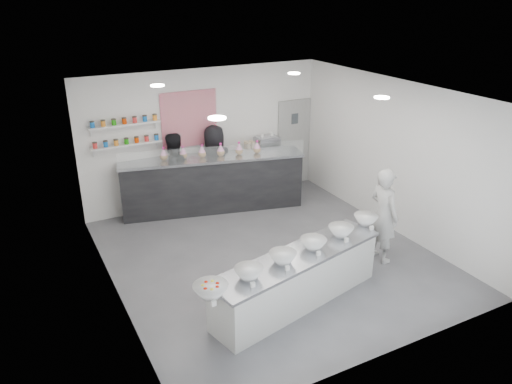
% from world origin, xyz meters
% --- Properties ---
extents(floor, '(6.00, 6.00, 0.00)m').
position_xyz_m(floor, '(0.00, 0.00, 0.00)').
color(floor, '#515156').
rests_on(floor, ground).
extents(ceiling, '(6.00, 6.00, 0.00)m').
position_xyz_m(ceiling, '(0.00, 0.00, 3.00)').
color(ceiling, white).
rests_on(ceiling, floor).
extents(back_wall, '(5.50, 0.00, 5.50)m').
position_xyz_m(back_wall, '(0.00, 3.00, 1.50)').
color(back_wall, white).
rests_on(back_wall, floor).
extents(left_wall, '(0.00, 6.00, 6.00)m').
position_xyz_m(left_wall, '(-2.75, 0.00, 1.50)').
color(left_wall, white).
rests_on(left_wall, floor).
extents(right_wall, '(0.00, 6.00, 6.00)m').
position_xyz_m(right_wall, '(2.75, 0.00, 1.50)').
color(right_wall, white).
rests_on(right_wall, floor).
extents(back_door, '(0.88, 0.04, 2.10)m').
position_xyz_m(back_door, '(2.30, 2.97, 1.05)').
color(back_door, '#979795').
rests_on(back_door, floor).
extents(pattern_panel, '(1.25, 0.03, 1.20)m').
position_xyz_m(pattern_panel, '(-0.35, 2.98, 1.95)').
color(pattern_panel, '#BA0128').
rests_on(pattern_panel, back_wall).
extents(jar_shelf_lower, '(1.45, 0.22, 0.04)m').
position_xyz_m(jar_shelf_lower, '(-1.75, 2.90, 1.60)').
color(jar_shelf_lower, silver).
rests_on(jar_shelf_lower, back_wall).
extents(jar_shelf_upper, '(1.45, 0.22, 0.04)m').
position_xyz_m(jar_shelf_upper, '(-1.75, 2.90, 2.02)').
color(jar_shelf_upper, silver).
rests_on(jar_shelf_upper, back_wall).
extents(preserve_jars, '(1.45, 0.10, 0.56)m').
position_xyz_m(preserve_jars, '(-1.75, 2.88, 1.88)').
color(preserve_jars, red).
rests_on(preserve_jars, jar_shelf_lower).
extents(downlight_0, '(0.24, 0.24, 0.02)m').
position_xyz_m(downlight_0, '(-1.40, -1.00, 2.98)').
color(downlight_0, white).
rests_on(downlight_0, ceiling).
extents(downlight_1, '(0.24, 0.24, 0.02)m').
position_xyz_m(downlight_1, '(1.40, -1.00, 2.98)').
color(downlight_1, white).
rests_on(downlight_1, ceiling).
extents(downlight_2, '(0.24, 0.24, 0.02)m').
position_xyz_m(downlight_2, '(-1.40, 1.60, 2.98)').
color(downlight_2, white).
rests_on(downlight_2, ceiling).
extents(downlight_3, '(0.24, 0.24, 0.02)m').
position_xyz_m(downlight_3, '(1.40, 1.60, 2.98)').
color(downlight_3, white).
rests_on(downlight_3, ceiling).
extents(prep_counter, '(3.15, 1.38, 0.84)m').
position_xyz_m(prep_counter, '(-0.32, -1.43, 0.42)').
color(prep_counter, beige).
rests_on(prep_counter, floor).
extents(back_bar, '(3.99, 1.64, 1.22)m').
position_xyz_m(back_bar, '(-0.09, 2.44, 0.61)').
color(back_bar, black).
rests_on(back_bar, floor).
extents(sneeze_guard, '(3.77, 0.94, 0.33)m').
position_xyz_m(sneeze_guard, '(-0.17, 2.10, 1.38)').
color(sneeze_guard, white).
rests_on(sneeze_guard, back_bar).
extents(espresso_ledge, '(1.26, 0.40, 0.93)m').
position_xyz_m(espresso_ledge, '(1.55, 2.78, 0.47)').
color(espresso_ledge, beige).
rests_on(espresso_ledge, floor).
extents(espresso_machine, '(0.54, 0.38, 0.41)m').
position_xyz_m(espresso_machine, '(1.46, 2.78, 1.14)').
color(espresso_machine, '#93969E').
rests_on(espresso_machine, espresso_ledge).
extents(cup_stacks, '(0.24, 0.24, 0.38)m').
position_xyz_m(cup_stacks, '(1.00, 2.78, 1.12)').
color(cup_stacks, '#C7AC95').
rests_on(cup_stacks, espresso_ledge).
extents(prep_bowls, '(3.69, 1.33, 0.17)m').
position_xyz_m(prep_bowls, '(-0.32, -1.43, 0.92)').
color(prep_bowls, white).
rests_on(prep_bowls, prep_counter).
extents(label_cards, '(3.31, 0.04, 0.07)m').
position_xyz_m(label_cards, '(-0.44, -1.94, 0.87)').
color(label_cards, white).
rests_on(label_cards, prep_counter).
extents(cookie_bags, '(2.14, 0.68, 0.29)m').
position_xyz_m(cookie_bags, '(-0.09, 2.44, 1.36)').
color(cookie_bags, '#FF95D4').
rests_on(cookie_bags, back_bar).
extents(woman_prep, '(0.43, 0.64, 1.73)m').
position_xyz_m(woman_prep, '(1.73, -0.97, 0.87)').
color(woman_prep, '#B8B6B2').
rests_on(woman_prep, floor).
extents(staff_left, '(0.99, 0.84, 1.78)m').
position_xyz_m(staff_left, '(-0.88, 2.69, 0.89)').
color(staff_left, black).
rests_on(staff_left, floor).
extents(staff_right, '(0.94, 0.67, 1.82)m').
position_xyz_m(staff_right, '(0.09, 2.69, 0.91)').
color(staff_right, black).
rests_on(staff_right, floor).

